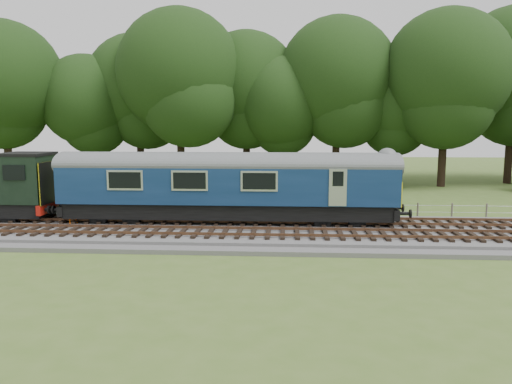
{
  "coord_description": "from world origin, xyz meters",
  "views": [
    {
      "loc": [
        0.17,
        -25.29,
        5.72
      ],
      "look_at": [
        -1.47,
        1.4,
        2.0
      ],
      "focal_mm": 35.0,
      "sensor_mm": 36.0,
      "label": 1
    }
  ],
  "objects": [
    {
      "name": "dmu_railcar",
      "position": [
        -3.01,
        1.4,
        2.61
      ],
      "size": [
        18.05,
        2.86,
        3.88
      ],
      "color": "black",
      "rests_on": "ground"
    },
    {
      "name": "ground",
      "position": [
        0.0,
        0.0,
        0.0
      ],
      "size": [
        120.0,
        120.0,
        0.0
      ],
      "primitive_type": "plane",
      "color": "#496726",
      "rests_on": "ground"
    },
    {
      "name": "track_south",
      "position": [
        0.0,
        -1.6,
        0.42
      ],
      "size": [
        67.2,
        2.4,
        0.21
      ],
      "color": "black",
      "rests_on": "ballast"
    },
    {
      "name": "fence",
      "position": [
        0.0,
        4.5,
        0.0
      ],
      "size": [
        64.0,
        0.12,
        1.0
      ],
      "primitive_type": null,
      "color": "#6B6054",
      "rests_on": "ground"
    },
    {
      "name": "tree_line",
      "position": [
        0.0,
        22.0,
        0.0
      ],
      "size": [
        70.0,
        8.0,
        18.0
      ],
      "primitive_type": null,
      "color": "black",
      "rests_on": "ground"
    },
    {
      "name": "ballast",
      "position": [
        0.0,
        0.0,
        0.17
      ],
      "size": [
        70.0,
        7.0,
        0.35
      ],
      "primitive_type": "cube",
      "color": "#4C4C4F",
      "rests_on": "ground"
    },
    {
      "name": "track_north",
      "position": [
        0.0,
        1.4,
        0.42
      ],
      "size": [
        67.2,
        2.4,
        0.21
      ],
      "color": "black",
      "rests_on": "ballast"
    },
    {
      "name": "worker",
      "position": [
        -11.27,
        0.43,
        1.27
      ],
      "size": [
        0.8,
        0.77,
        1.84
      ],
      "primitive_type": "imported",
      "rotation": [
        0.0,
        0.0,
        0.71
      ],
      "color": "#E5580C",
      "rests_on": "ballast"
    }
  ]
}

